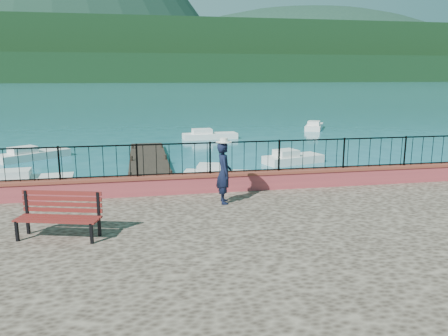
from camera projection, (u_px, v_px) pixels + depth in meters
name	position (u px, v px, depth m)	size (l,w,h in m)	color
ground	(248.00, 280.00, 10.32)	(2000.00, 2000.00, 0.00)	#19596B
parapet	(220.00, 182.00, 13.57)	(28.00, 0.46, 0.58)	#AB3E42
railing	(220.00, 158.00, 13.41)	(27.00, 0.05, 0.95)	black
dock	(150.00, 171.00, 21.45)	(2.00, 16.00, 0.30)	#2D231C
far_forest	(141.00, 69.00, 296.55)	(900.00, 60.00, 18.00)	black
foothills	(140.00, 53.00, 351.46)	(900.00, 120.00, 44.00)	black
companion_hill	(306.00, 79.00, 588.82)	(448.00, 384.00, 180.00)	#142D23
park_bench	(59.00, 225.00, 9.65)	(1.92, 1.07, 1.02)	black
person	(224.00, 173.00, 12.20)	(0.63, 0.42, 1.74)	black
hat	(224.00, 140.00, 12.00)	(0.44, 0.44, 0.12)	silver
boat_0	(29.00, 178.00, 18.85)	(3.64, 1.30, 0.80)	silver
boat_1	(225.00, 173.00, 19.81)	(3.76, 1.30, 0.80)	silver
boat_2	(293.00, 156.00, 23.97)	(3.30, 1.30, 0.80)	silver
boat_3	(33.00, 152.00, 25.15)	(3.95, 1.30, 0.80)	silver
boat_4	(210.00, 134.00, 33.13)	(4.09, 1.30, 0.80)	white
boat_5	(314.00, 125.00, 39.03)	(3.84, 1.30, 0.80)	silver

